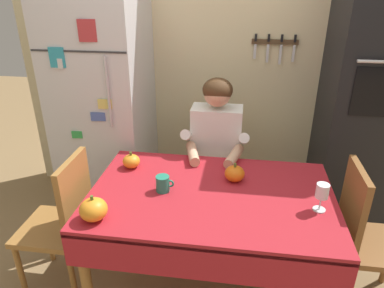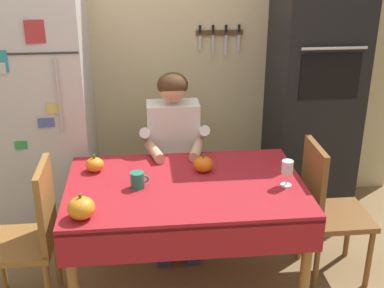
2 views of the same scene
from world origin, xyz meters
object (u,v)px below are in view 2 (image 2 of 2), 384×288
(dining_table, at_px, (186,198))
(coffee_mug, at_px, (138,180))
(wine_glass, at_px, (287,169))
(pumpkin_large, at_px, (95,165))
(seated_person, at_px, (174,146))
(pumpkin_small, at_px, (203,164))
(chair_behind_person, at_px, (173,164))
(chair_right_side, at_px, (326,206))
(chair_left_side, at_px, (31,232))
(wall_oven, at_px, (314,85))
(refrigerator, at_px, (43,115))
(pumpkin_medium, at_px, (81,208))

(dining_table, height_order, coffee_mug, coffee_mug)
(wine_glass, relative_size, pumpkin_large, 1.42)
(seated_person, xyz_separation_m, pumpkin_small, (0.15, -0.42, 0.05))
(chair_behind_person, relative_size, chair_right_side, 1.00)
(seated_person, relative_size, pumpkin_small, 10.24)
(chair_left_side, xyz_separation_m, pumpkin_small, (1.03, 0.23, 0.28))
(wall_oven, bearing_deg, chair_behind_person, -173.11)
(refrigerator, height_order, wine_glass, refrigerator)
(refrigerator, xyz_separation_m, dining_table, (0.95, -0.88, -0.24))
(dining_table, relative_size, chair_left_side, 1.51)
(dining_table, bearing_deg, chair_right_side, 4.40)
(wall_oven, bearing_deg, pumpkin_medium, -142.73)
(dining_table, xyz_separation_m, wine_glass, (0.58, -0.06, 0.19))
(wall_oven, height_order, pumpkin_medium, wall_oven)
(refrigerator, height_order, chair_behind_person, refrigerator)
(pumpkin_small, bearing_deg, chair_right_side, -8.07)
(dining_table, distance_m, chair_left_side, 0.91)
(refrigerator, height_order, wall_oven, wall_oven)
(wall_oven, height_order, dining_table, wall_oven)
(pumpkin_medium, height_order, pumpkin_small, pumpkin_medium)
(refrigerator, xyz_separation_m, coffee_mug, (0.67, -0.88, -0.11))
(wall_oven, bearing_deg, wine_glass, -115.31)
(wall_oven, distance_m, chair_left_side, 2.25)
(coffee_mug, xyz_separation_m, pumpkin_medium, (-0.29, -0.31, 0.01))
(wall_oven, relative_size, pumpkin_large, 18.81)
(coffee_mug, distance_m, pumpkin_small, 0.44)
(chair_right_side, bearing_deg, chair_behind_person, 142.04)
(refrigerator, distance_m, pumpkin_large, 0.76)
(pumpkin_medium, bearing_deg, coffee_mug, 47.09)
(chair_left_side, relative_size, pumpkin_large, 8.33)
(chair_right_side, xyz_separation_m, coffee_mug, (-1.18, -0.07, 0.28))
(pumpkin_medium, bearing_deg, wine_glass, 12.12)
(refrigerator, bearing_deg, pumpkin_medium, -72.24)
(seated_person, xyz_separation_m, coffee_mug, (-0.25, -0.60, 0.05))
(wine_glass, bearing_deg, refrigerator, 148.39)
(wine_glass, height_order, pumpkin_medium, wine_glass)
(dining_table, distance_m, pumpkin_large, 0.61)
(chair_behind_person, bearing_deg, pumpkin_small, -76.03)
(wall_oven, relative_size, wine_glass, 13.25)
(chair_behind_person, distance_m, seated_person, 0.29)
(chair_behind_person, xyz_separation_m, seated_person, (0.00, -0.19, 0.23))
(pumpkin_large, bearing_deg, pumpkin_medium, -92.68)
(chair_behind_person, xyz_separation_m, wine_glass, (0.61, -0.85, 0.34))
(coffee_mug, relative_size, pumpkin_small, 0.88)
(wall_oven, xyz_separation_m, pumpkin_medium, (-1.62, -1.23, -0.25))
(chair_right_side, distance_m, pumpkin_medium, 1.54)
(seated_person, relative_size, pumpkin_large, 11.15)
(seated_person, distance_m, coffee_mug, 0.65)
(coffee_mug, xyz_separation_m, pumpkin_small, (0.40, 0.18, 0.00))
(chair_left_side, bearing_deg, refrigerator, 93.01)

